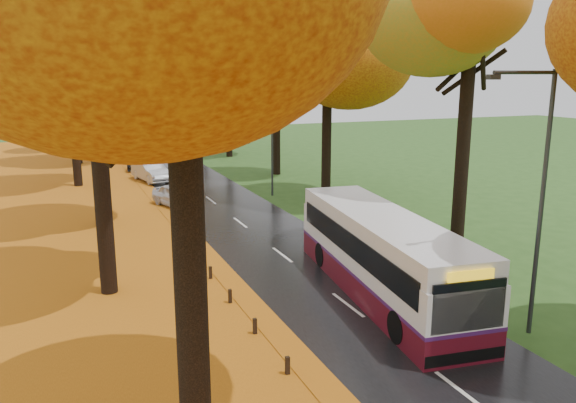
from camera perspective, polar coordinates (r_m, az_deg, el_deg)
road at (r=31.31m, az=-5.45°, el=-1.75°), size 6.50×90.00×0.04m
centre_line at (r=31.30m, az=-5.45°, el=-1.71°), size 0.12×90.00×0.01m
leaf_verge at (r=30.00m, az=-22.10°, el=-3.32°), size 12.00×90.00×0.02m
leaf_drift at (r=30.57m, az=-10.91°, el=-2.24°), size 0.90×90.00×0.01m
trees_left at (r=31.11m, az=-20.24°, el=15.14°), size 9.20×74.00×13.88m
trees_right at (r=34.90m, az=4.98°, el=15.77°), size 9.30×74.20×13.96m
streetlamp_near at (r=17.88m, az=23.99°, el=1.58°), size 2.45×0.18×8.00m
streetlamp_mid at (r=36.47m, az=-2.02°, el=7.85°), size 2.45×0.18×8.00m
streetlamp_far at (r=57.51m, az=-9.96°, el=9.48°), size 2.45×0.18×8.00m
bus at (r=20.55m, az=9.53°, el=-5.19°), size 3.97×11.31×2.91m
car_white at (r=34.52m, az=-11.28°, el=0.58°), size 2.71×4.15×1.31m
car_silver at (r=43.17m, az=-13.72°, el=3.00°), size 2.49×4.75×1.49m
car_dark at (r=49.27m, az=-14.79°, el=4.04°), size 2.84×4.97×1.36m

